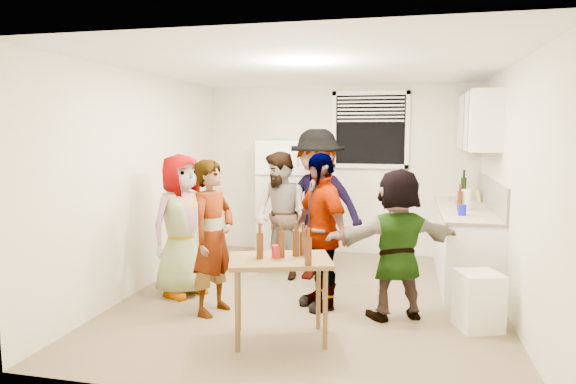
% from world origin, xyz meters
% --- Properties ---
extents(room, '(4.00, 4.50, 2.50)m').
position_xyz_m(room, '(0.00, 0.00, 0.00)').
color(room, silver).
rests_on(room, ground).
extents(window, '(1.12, 0.10, 1.06)m').
position_xyz_m(window, '(0.45, 2.21, 1.85)').
color(window, white).
rests_on(window, room).
extents(refrigerator, '(0.70, 0.70, 1.70)m').
position_xyz_m(refrigerator, '(-0.75, 1.88, 0.85)').
color(refrigerator, white).
rests_on(refrigerator, ground).
extents(counter_lower, '(0.60, 2.20, 0.86)m').
position_xyz_m(counter_lower, '(1.70, 1.15, 0.43)').
color(counter_lower, white).
rests_on(counter_lower, ground).
extents(countertop, '(0.64, 2.22, 0.04)m').
position_xyz_m(countertop, '(1.70, 1.15, 0.88)').
color(countertop, beige).
rests_on(countertop, counter_lower).
extents(backsplash, '(0.03, 2.20, 0.36)m').
position_xyz_m(backsplash, '(1.99, 1.15, 1.08)').
color(backsplash, beige).
rests_on(backsplash, countertop).
extents(upper_cabinets, '(0.34, 1.60, 0.70)m').
position_xyz_m(upper_cabinets, '(1.83, 1.35, 1.95)').
color(upper_cabinets, white).
rests_on(upper_cabinets, room).
extents(kettle, '(0.24, 0.22, 0.18)m').
position_xyz_m(kettle, '(1.65, 1.29, 0.90)').
color(kettle, silver).
rests_on(kettle, countertop).
extents(paper_towel, '(0.11, 0.11, 0.25)m').
position_xyz_m(paper_towel, '(1.68, 0.94, 0.90)').
color(paper_towel, white).
rests_on(paper_towel, countertop).
extents(wine_bottle, '(0.08, 0.08, 0.30)m').
position_xyz_m(wine_bottle, '(1.75, 1.94, 0.90)').
color(wine_bottle, black).
rests_on(wine_bottle, countertop).
extents(beer_bottle_counter, '(0.06, 0.06, 0.23)m').
position_xyz_m(beer_bottle_counter, '(1.60, 0.87, 0.90)').
color(beer_bottle_counter, '#47230C').
rests_on(beer_bottle_counter, countertop).
extents(blue_cup, '(0.09, 0.09, 0.12)m').
position_xyz_m(blue_cup, '(1.60, 0.53, 0.90)').
color(blue_cup, '#0D10D2').
rests_on(blue_cup, countertop).
extents(picture_frame, '(0.02, 0.19, 0.15)m').
position_xyz_m(picture_frame, '(1.92, 1.76, 0.98)').
color(picture_frame, '#DCDB4B').
rests_on(picture_frame, countertop).
extents(trash_bin, '(0.47, 0.47, 0.54)m').
position_xyz_m(trash_bin, '(1.66, -0.51, 0.25)').
color(trash_bin, white).
rests_on(trash_bin, ground).
extents(serving_table, '(1.00, 0.81, 0.74)m').
position_xyz_m(serving_table, '(-0.08, -1.17, 0.00)').
color(serving_table, brown).
rests_on(serving_table, ground).
extents(beer_bottle_table, '(0.06, 0.06, 0.21)m').
position_xyz_m(beer_bottle_table, '(0.10, -1.02, 0.74)').
color(beer_bottle_table, '#47230C').
rests_on(beer_bottle_table, serving_table).
extents(red_cup, '(0.08, 0.08, 0.11)m').
position_xyz_m(red_cup, '(-0.12, -1.15, 0.74)').
color(red_cup, '#AF191D').
rests_on(red_cup, serving_table).
extents(guest_grey, '(1.76, 1.45, 0.50)m').
position_xyz_m(guest_grey, '(-1.45, -0.18, 0.00)').
color(guest_grey, '#979797').
rests_on(guest_grey, ground).
extents(guest_stripe, '(1.65, 0.98, 0.37)m').
position_xyz_m(guest_stripe, '(-0.90, -0.65, 0.00)').
color(guest_stripe, '#141933').
rests_on(guest_stripe, ground).
extents(guest_back_left, '(1.48, 1.75, 0.60)m').
position_xyz_m(guest_back_left, '(-0.53, 0.73, 0.00)').
color(guest_back_left, brown).
rests_on(guest_back_left, ground).
extents(guest_back_right, '(1.51, 2.04, 0.69)m').
position_xyz_m(guest_back_right, '(-0.08, 0.77, 0.00)').
color(guest_back_right, '#3C3B40').
rests_on(guest_back_right, ground).
extents(guest_black, '(1.86, 1.75, 0.39)m').
position_xyz_m(guest_black, '(0.13, -0.24, 0.00)').
color(guest_black, black).
rests_on(guest_black, ground).
extents(guest_orange, '(1.88, 1.93, 0.44)m').
position_xyz_m(guest_orange, '(0.91, -0.38, 0.00)').
color(guest_orange, '#D9834E').
rests_on(guest_orange, ground).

